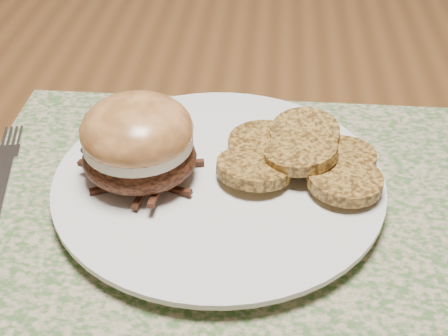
{
  "coord_description": "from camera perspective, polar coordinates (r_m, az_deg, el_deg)",
  "views": [
    {
      "loc": [
        0.07,
        -0.63,
        1.09
      ],
      "look_at": [
        0.04,
        -0.24,
        0.79
      ],
      "focal_mm": 50.0,
      "sensor_mm": 36.0,
      "label": 1
    }
  ],
  "objects": [
    {
      "name": "dining_table",
      "position": [
        0.76,
        -1.37,
        3.84
      ],
      "size": [
        1.5,
        0.9,
        0.75
      ],
      "color": "#593619",
      "rests_on": "ground"
    },
    {
      "name": "fork",
      "position": [
        0.57,
        -19.79,
        -1.3
      ],
      "size": [
        0.05,
        0.18,
        0.0
      ],
      "rotation": [
        0.0,
        0.0,
        0.21
      ],
      "color": "#B4B5BB",
      "rests_on": "placemat"
    },
    {
      "name": "roasted_potatoes",
      "position": [
        0.53,
        7.02,
        1.15
      ],
      "size": [
        0.16,
        0.14,
        0.03
      ],
      "color": "olive",
      "rests_on": "dinner_plate"
    },
    {
      "name": "dinner_plate",
      "position": [
        0.52,
        -0.48,
        -1.48
      ],
      "size": [
        0.26,
        0.26,
        0.02
      ],
      "primitive_type": "cylinder",
      "color": "silver",
      "rests_on": "placemat"
    },
    {
      "name": "pork_sandwich",
      "position": [
        0.51,
        -7.87,
        2.39
      ],
      "size": [
        0.1,
        0.1,
        0.07
      ],
      "rotation": [
        0.0,
        0.0,
        -0.08
      ],
      "color": "black",
      "rests_on": "dinner_plate"
    },
    {
      "name": "placemat",
      "position": [
        0.52,
        0.86,
        -3.22
      ],
      "size": [
        0.45,
        0.33,
        0.0
      ],
      "primitive_type": "cube",
      "color": "#416132",
      "rests_on": "dining_table"
    }
  ]
}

